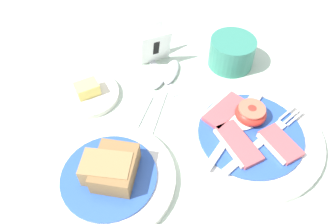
% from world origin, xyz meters
% --- Properties ---
extents(ground_plane, '(3.00, 3.00, 0.00)m').
position_xyz_m(ground_plane, '(0.00, 0.00, 0.00)').
color(ground_plane, '#B7CCB7').
extents(breakfast_plate, '(0.24, 0.24, 0.04)m').
position_xyz_m(breakfast_plate, '(0.10, -0.01, 0.01)').
color(breakfast_plate, silver).
rests_on(breakfast_plate, ground_plane).
extents(bread_plate, '(0.20, 0.20, 0.05)m').
position_xyz_m(bread_plate, '(-0.13, -0.02, 0.02)').
color(bread_plate, silver).
rests_on(bread_plate, ground_plane).
extents(sugar_cup, '(0.09, 0.09, 0.06)m').
position_xyz_m(sugar_cup, '(0.15, 0.17, 0.03)').
color(sugar_cup, '#337F6B').
rests_on(sugar_cup, ground_plane).
extents(butter_dish, '(0.11, 0.11, 0.03)m').
position_xyz_m(butter_dish, '(-0.14, 0.16, 0.01)').
color(butter_dish, silver).
rests_on(butter_dish, ground_plane).
extents(number_card, '(0.06, 0.05, 0.07)m').
position_xyz_m(number_card, '(0.00, 0.22, 0.04)').
color(number_card, white).
rests_on(number_card, ground_plane).
extents(teaspoon_by_saucer, '(0.13, 0.17, 0.01)m').
position_xyz_m(teaspoon_by_saucer, '(-0.02, 0.15, 0.01)').
color(teaspoon_by_saucer, silver).
rests_on(teaspoon_by_saucer, ground_plane).
extents(teaspoon_near_cup, '(0.11, 0.18, 0.01)m').
position_xyz_m(teaspoon_near_cup, '(0.01, 0.15, 0.01)').
color(teaspoon_near_cup, silver).
rests_on(teaspoon_near_cup, ground_plane).
extents(teaspoon_stray, '(0.05, 0.19, 0.01)m').
position_xyz_m(teaspoon_stray, '(0.02, 0.09, 0.01)').
color(teaspoon_stray, silver).
rests_on(teaspoon_stray, ground_plane).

